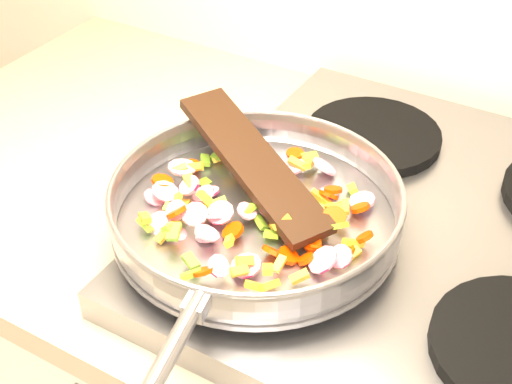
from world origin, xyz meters
The scene contains 6 objects.
cooktop centered at (-0.70, 1.67, 0.92)m, with size 0.60×0.60×0.04m, color #939399.
grate_fl centered at (-0.84, 1.52, 0.95)m, with size 0.19×0.19×0.02m, color black.
grate_bl centered at (-0.84, 1.81, 0.95)m, with size 0.19×0.19×0.02m, color black.
saute_pan centered at (-0.88, 1.55, 0.98)m, with size 0.38×0.54×0.05m.
vegetable_heap centered at (-0.89, 1.55, 0.98)m, with size 0.28×0.28×0.05m.
wooden_spatula centered at (-0.91, 1.60, 1.00)m, with size 0.27×0.06×0.01m, color black.
Camera 1 is at (-0.56, 0.99, 1.50)m, focal length 50.00 mm.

